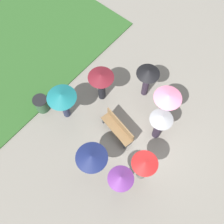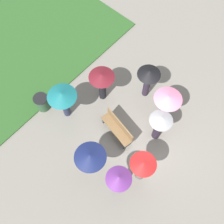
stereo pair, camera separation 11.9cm
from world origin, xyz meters
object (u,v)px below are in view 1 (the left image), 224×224
trash_bin (42,104)px  crowd_person_pink (166,102)px  crowd_person_purple (121,180)px  crowd_person_grey (160,123)px  crowd_person_navy (92,159)px  park_bench (118,128)px  crowd_person_red (143,167)px  crowd_person_maroon (101,81)px  crowd_person_teal (62,99)px  crowd_person_black (147,76)px

trash_bin → crowd_person_pink: 5.27m
crowd_person_purple → crowd_person_grey: bearing=55.7°
crowd_person_purple → crowd_person_navy: bearing=144.1°
park_bench → crowd_person_red: bearing=-12.3°
crowd_person_maroon → crowd_person_teal: 1.76m
trash_bin → crowd_person_red: 5.15m
park_bench → crowd_person_navy: bearing=-70.0°
crowd_person_red → crowd_person_navy: 1.88m
crowd_person_maroon → crowd_person_navy: (1.93, -2.69, 0.05)m
crowd_person_black → trash_bin: bearing=66.2°
crowd_person_red → crowd_person_pink: size_ratio=1.00×
crowd_person_maroon → crowd_person_pink: 2.76m
park_bench → crowd_person_maroon: size_ratio=0.95×
crowd_person_black → crowd_person_teal: 3.58m
crowd_person_navy → crowd_person_teal: 2.71m
crowd_person_purple → crowd_person_teal: size_ratio=1.05×
crowd_person_maroon → crowd_person_black: crowd_person_black is taller
park_bench → crowd_person_pink: crowd_person_pink is taller
crowd_person_red → crowd_person_maroon: size_ratio=1.01×
crowd_person_maroon → crowd_person_purple: size_ratio=0.95×
crowd_person_black → crowd_person_pink: bearing=178.1°
crowd_person_pink → crowd_person_teal: crowd_person_pink is taller
trash_bin → crowd_person_maroon: bearing=53.0°
crowd_person_pink → park_bench: bearing=167.5°
crowd_person_grey → crowd_person_maroon: bearing=93.2°
crowd_person_maroon → crowd_person_navy: 3.31m
crowd_person_navy → crowd_person_grey: crowd_person_grey is taller
crowd_person_navy → crowd_person_teal: bearing=1.1°
crowd_person_pink → crowd_person_grey: 0.95m
crowd_person_red → crowd_person_teal: size_ratio=1.01×
crowd_person_red → crowd_person_grey: crowd_person_grey is taller
park_bench → crowd_person_red: crowd_person_red is taller
crowd_person_black → crowd_person_pink: size_ratio=1.02×
park_bench → crowd_person_purple: size_ratio=0.90×
crowd_person_maroon → crowd_person_red: bearing=106.0°
crowd_person_maroon → crowd_person_pink: bearing=152.0°
crowd_person_pink → crowd_person_red: bearing=-146.5°
crowd_person_red → crowd_person_teal: (-4.06, 0.01, 0.27)m
crowd_person_maroon → crowd_person_navy: size_ratio=1.01×
crowd_person_teal → crowd_person_grey: 3.92m
park_bench → crowd_person_black: crowd_person_black is taller
crowd_person_teal → trash_bin: bearing=-8.0°
crowd_person_red → crowd_person_pink: (-0.89, 2.63, 0.14)m
park_bench → crowd_person_teal: size_ratio=0.95×
crowd_person_black → crowd_person_purple: bearing=131.1°
crowd_person_black → crowd_person_navy: 4.11m
park_bench → crowd_person_grey: bearing=47.4°
crowd_person_maroon → crowd_person_grey: 2.93m
crowd_person_maroon → crowd_person_pink: crowd_person_pink is taller
park_bench → crowd_person_grey: size_ratio=0.93×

